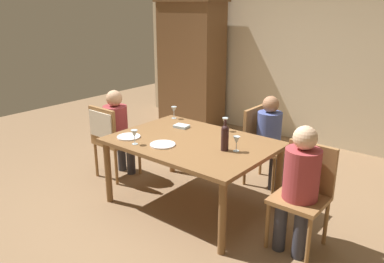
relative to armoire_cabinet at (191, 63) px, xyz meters
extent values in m
plane|color=#846647|center=(1.92, -2.34, -1.10)|extent=(10.00, 10.00, 0.00)
cube|color=beige|center=(1.92, 0.45, 0.25)|extent=(6.40, 0.12, 2.70)
cube|color=brown|center=(0.00, 0.00, -0.05)|extent=(1.10, 0.56, 2.10)
cube|color=brown|center=(1.92, -2.34, -0.38)|extent=(1.64, 1.17, 0.04)
cylinder|color=brown|center=(1.17, -2.85, -0.75)|extent=(0.07, 0.07, 0.69)
cylinder|color=brown|center=(2.67, -2.85, -0.75)|extent=(0.07, 0.07, 0.69)
cylinder|color=brown|center=(1.17, -1.82, -0.75)|extent=(0.07, 0.07, 0.69)
cylinder|color=brown|center=(2.67, -1.82, -0.75)|extent=(0.07, 0.07, 0.69)
cylinder|color=olive|center=(3.31, -2.53, -0.88)|extent=(0.04, 0.04, 0.44)
cylinder|color=olive|center=(2.93, -2.53, -0.88)|extent=(0.04, 0.04, 0.44)
cylinder|color=olive|center=(3.31, -2.15, -0.88)|extent=(0.04, 0.04, 0.44)
cylinder|color=olive|center=(2.93, -2.15, -0.88)|extent=(0.04, 0.04, 0.44)
cube|color=olive|center=(3.12, -2.34, -0.64)|extent=(0.44, 0.44, 0.04)
cube|color=olive|center=(3.12, -2.14, -0.40)|extent=(0.44, 0.04, 0.44)
cylinder|color=olive|center=(0.53, -2.15, -0.88)|extent=(0.04, 0.04, 0.44)
cylinder|color=olive|center=(0.91, -2.15, -0.88)|extent=(0.04, 0.04, 0.44)
cylinder|color=olive|center=(0.53, -2.53, -0.88)|extent=(0.04, 0.04, 0.44)
cylinder|color=olive|center=(0.91, -2.53, -0.88)|extent=(0.04, 0.04, 0.44)
cube|color=olive|center=(0.72, -2.34, -0.64)|extent=(0.44, 0.44, 0.04)
cube|color=olive|center=(0.72, -2.54, -0.40)|extent=(0.44, 0.04, 0.44)
cube|color=beige|center=(0.72, -2.54, -0.38)|extent=(0.40, 0.07, 0.31)
cylinder|color=olive|center=(2.48, -1.18, -0.88)|extent=(0.04, 0.04, 0.44)
cylinder|color=olive|center=(2.48, -1.56, -0.88)|extent=(0.04, 0.04, 0.44)
cylinder|color=olive|center=(2.10, -1.18, -0.88)|extent=(0.04, 0.04, 0.44)
cylinder|color=olive|center=(2.10, -1.56, -0.88)|extent=(0.04, 0.04, 0.44)
cube|color=olive|center=(2.29, -1.37, -0.64)|extent=(0.44, 0.44, 0.04)
cube|color=olive|center=(2.09, -1.37, -0.40)|extent=(0.04, 0.44, 0.44)
cylinder|color=#33333D|center=(3.21, -2.48, -0.87)|extent=(0.11, 0.11, 0.46)
cylinder|color=#33333D|center=(3.03, -2.48, -0.87)|extent=(0.11, 0.11, 0.46)
cylinder|color=#9E383D|center=(3.12, -2.34, -0.40)|extent=(0.31, 0.31, 0.47)
sphere|color=beige|center=(3.12, -2.34, -0.07)|extent=(0.20, 0.20, 0.20)
cylinder|color=#33333D|center=(0.63, -2.20, -0.87)|extent=(0.11, 0.11, 0.46)
cylinder|color=#33333D|center=(0.81, -2.20, -0.87)|extent=(0.11, 0.11, 0.46)
cylinder|color=#9E383D|center=(0.72, -2.34, -0.41)|extent=(0.29, 0.29, 0.45)
sphere|color=tan|center=(0.72, -2.34, -0.10)|extent=(0.19, 0.19, 0.19)
cylinder|color=#33333D|center=(2.42, -1.28, -0.87)|extent=(0.10, 0.10, 0.46)
cylinder|color=#33333D|center=(2.42, -1.46, -0.87)|extent=(0.10, 0.10, 0.46)
cylinder|color=#475699|center=(2.29, -1.37, -0.42)|extent=(0.28, 0.28, 0.44)
sphere|color=#996B4C|center=(2.29, -1.37, -0.11)|extent=(0.19, 0.19, 0.19)
cylinder|color=black|center=(2.34, -2.35, -0.26)|extent=(0.07, 0.07, 0.20)
sphere|color=black|center=(2.34, -2.35, -0.15)|extent=(0.07, 0.07, 0.07)
cylinder|color=black|center=(2.34, -2.35, -0.10)|extent=(0.03, 0.03, 0.08)
cylinder|color=silver|center=(1.23, -1.84, -0.36)|extent=(0.06, 0.06, 0.00)
cylinder|color=silver|center=(1.23, -1.84, -0.32)|extent=(0.01, 0.01, 0.07)
cone|color=silver|center=(1.23, -1.84, -0.25)|extent=(0.07, 0.07, 0.07)
cylinder|color=silver|center=(2.44, -2.30, -0.36)|extent=(0.06, 0.06, 0.00)
cylinder|color=silver|center=(2.44, -2.30, -0.32)|extent=(0.01, 0.01, 0.07)
cone|color=silver|center=(2.44, -2.30, -0.25)|extent=(0.07, 0.07, 0.07)
cylinder|color=silver|center=(2.00, -1.85, -0.36)|extent=(0.06, 0.06, 0.00)
cylinder|color=silver|center=(2.00, -1.85, -0.32)|extent=(0.01, 0.01, 0.07)
cone|color=silver|center=(2.00, -1.85, -0.25)|extent=(0.07, 0.07, 0.07)
cylinder|color=silver|center=(1.54, -2.78, -0.36)|extent=(0.06, 0.06, 0.00)
cylinder|color=silver|center=(1.54, -2.78, -0.32)|extent=(0.01, 0.01, 0.07)
cone|color=silver|center=(1.54, -2.78, -0.25)|extent=(0.07, 0.07, 0.07)
cylinder|color=white|center=(1.78, -2.62, -0.36)|extent=(0.26, 0.26, 0.01)
cylinder|color=white|center=(1.34, -2.68, -0.36)|extent=(0.25, 0.25, 0.01)
cube|color=#ADC6D6|center=(1.55, -2.06, -0.35)|extent=(0.17, 0.14, 0.03)
camera|label=1|loc=(4.31, -5.26, 0.99)|focal=36.43mm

